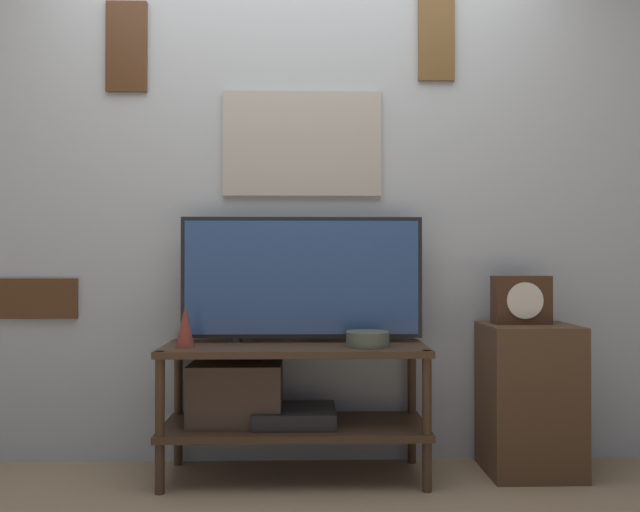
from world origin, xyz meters
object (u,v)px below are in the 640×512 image
(vase_wide_bowl, at_px, (368,339))
(mantel_clock, at_px, (521,300))
(television, at_px, (302,278))
(vase_slim_bronze, at_px, (185,327))

(vase_wide_bowl, distance_m, mantel_clock, 0.75)
(television, xyz_separation_m, vase_wide_bowl, (0.29, -0.17, -0.26))
(vase_slim_bronze, height_order, mantel_clock, mantel_clock)
(vase_wide_bowl, relative_size, mantel_clock, 0.73)
(vase_slim_bronze, relative_size, mantel_clock, 0.70)
(television, distance_m, vase_wide_bowl, 0.42)
(television, xyz_separation_m, vase_slim_bronze, (-0.50, -0.17, -0.21))
(television, height_order, mantel_clock, television)
(television, xyz_separation_m, mantel_clock, (1.01, -0.03, -0.10))
(vase_wide_bowl, xyz_separation_m, vase_slim_bronze, (-0.79, -0.00, 0.06))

